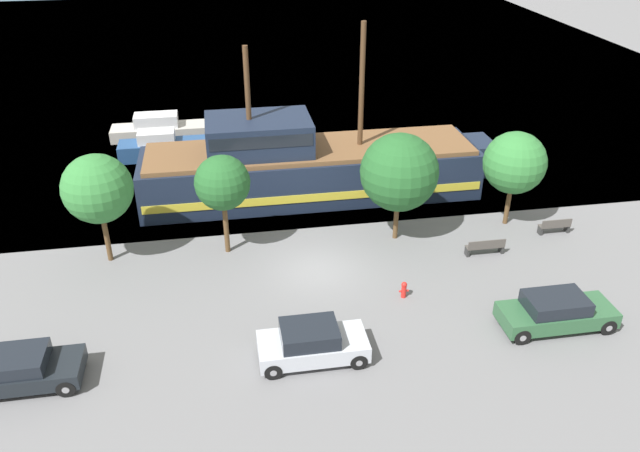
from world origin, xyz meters
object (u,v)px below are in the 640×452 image
pirate_ship (306,166)px  moored_boat_dockside (163,147)px  fire_hydrant (404,289)px  parked_car_curb_front (556,312)px  moored_boat_outer (163,128)px  parked_car_curb_mid (312,343)px  parked_car_curb_rear (20,370)px  bench_promenade_west (485,247)px  bench_promenade_east (555,226)px

pirate_ship → moored_boat_dockside: size_ratio=3.48×
pirate_ship → fire_hydrant: (2.63, -10.69, -1.34)m
parked_car_curb_front → moored_boat_outer: bearing=124.2°
moored_boat_outer → fire_hydrant: moored_boat_outer is taller
moored_boat_outer → parked_car_curb_mid: size_ratio=1.80×
parked_car_curb_rear → bench_promenade_west: bearing=15.9°
moored_boat_outer → bench_promenade_east: (20.30, -17.35, -0.19)m
bench_promenade_west → parked_car_curb_rear: bearing=-164.1°
pirate_ship → parked_car_curb_mid: pirate_ship is taller
fire_hydrant → bench_promenade_east: bench_promenade_east is taller
parked_car_curb_rear → bench_promenade_east: 25.08m
parked_car_curb_front → bench_promenade_east: 7.99m
parked_car_curb_front → bench_promenade_west: parked_car_curb_front is taller
bench_promenade_west → parked_car_curb_mid: bearing=-147.5°
pirate_ship → bench_promenade_west: size_ratio=10.75×
moored_boat_dockside → fire_hydrant: 20.82m
parked_car_curb_rear → fire_hydrant: parked_car_curb_rear is taller
moored_boat_outer → bench_promenade_west: moored_boat_outer is taller
moored_boat_outer → fire_hydrant: size_ratio=9.62×
bench_promenade_east → parked_car_curb_mid: bearing=-151.8°
pirate_ship → bench_promenade_east: size_ratio=12.60×
fire_hydrant → moored_boat_outer: bearing=117.5°
parked_car_curb_mid → bench_promenade_east: size_ratio=2.56×
parked_car_curb_front → bench_promenade_west: 5.73m
moored_boat_outer → parked_car_curb_mid: (6.62, -24.69, 0.11)m
parked_car_curb_front → parked_car_curb_rear: (-20.34, 0.08, -0.04)m
moored_boat_dockside → parked_car_curb_front: size_ratio=1.26×
moored_boat_dockside → bench_promenade_west: moored_boat_dockside is taller
bench_promenade_east → pirate_ship: bearing=150.7°
pirate_ship → parked_car_curb_rear: (-12.31, -13.59, -1.06)m
parked_car_curb_rear → bench_promenade_east: parked_car_curb_rear is taller
parked_car_curb_mid → parked_car_curb_rear: bearing=178.0°
moored_boat_dockside → parked_car_curb_mid: bearing=-72.9°
pirate_ship → moored_boat_outer: size_ratio=2.73×
parked_car_curb_front → parked_car_curb_mid: parked_car_curb_mid is taller
moored_boat_dockside → fire_hydrant: (10.96, -17.70, -0.29)m
fire_hydrant → bench_promenade_west: 5.55m
bench_promenade_east → moored_boat_dockside: bearing=145.9°
parked_car_curb_mid → parked_car_curb_rear: parked_car_curb_mid is taller
pirate_ship → parked_car_curb_mid: size_ratio=4.91×
parked_car_curb_mid → parked_car_curb_rear: 10.41m
moored_boat_dockside → moored_boat_outer: (-0.19, 3.73, -0.08)m
moored_boat_outer → parked_car_curb_front: (16.56, -24.41, 0.10)m
bench_promenade_east → parked_car_curb_rear: bearing=-163.8°
moored_boat_outer → parked_car_curb_front: bearing=-55.8°
moored_boat_dockside → parked_car_curb_mid: size_ratio=1.41×
fire_hydrant → bench_promenade_east: bearing=24.0°
parked_car_curb_front → bench_promenade_east: size_ratio=2.88×
fire_hydrant → bench_promenade_east: size_ratio=0.48×
parked_car_curb_front → bench_promenade_west: bearing=95.7°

